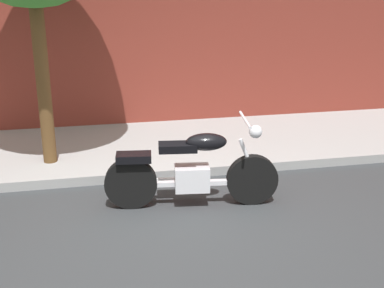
% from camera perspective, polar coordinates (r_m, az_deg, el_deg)
% --- Properties ---
extents(ground_plane, '(60.00, 60.00, 0.00)m').
position_cam_1_polar(ground_plane, '(6.40, -2.46, -8.33)').
color(ground_plane, '#303335').
extents(sidewalk, '(22.40, 2.56, 0.14)m').
position_cam_1_polar(sidewalk, '(8.67, -5.15, -0.40)').
color(sidewalk, '#969696').
rests_on(sidewalk, ground).
extents(motorcycle, '(2.23, 0.71, 1.17)m').
position_cam_1_polar(motorcycle, '(6.55, -0.02, -3.03)').
color(motorcycle, black).
rests_on(motorcycle, ground).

